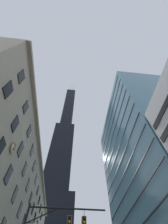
% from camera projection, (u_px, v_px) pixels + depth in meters
% --- Properties ---
extents(dark_skyscraper, '(23.44, 23.44, 203.83)m').
position_uv_depth(dark_skyscraper, '(58.00, 172.00, 97.45)').
color(dark_skyscraper, black).
rests_on(dark_skyscraper, ground).
extents(glass_office_midrise, '(18.62, 36.30, 55.10)m').
position_uv_depth(glass_office_midrise, '(152.00, 166.00, 42.02)').
color(glass_office_midrise, teal).
rests_on(glass_office_midrise, ground).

